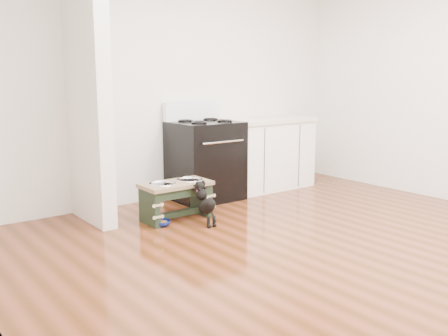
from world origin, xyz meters
TOP-DOWN VIEW (x-y plane):
  - ground at (0.00, 0.00)m, footprint 5.00×5.00m
  - room_shell at (0.00, 0.00)m, footprint 5.00×5.00m
  - partition_wall at (-1.18, 2.10)m, footprint 0.15×0.80m
  - oven_range at (0.25, 2.16)m, footprint 0.76×0.69m
  - cabinet_run at (1.23, 2.18)m, footprint 1.24×0.64m
  - dog_feeder at (-0.48, 1.63)m, footprint 0.71×0.38m
  - puppy at (-0.36, 1.30)m, footprint 0.12×0.36m
  - floor_bowl at (-0.72, 1.52)m, footprint 0.20×0.20m

SIDE VIEW (x-z plane):
  - ground at x=0.00m, z-range 0.00..0.00m
  - floor_bowl at x=-0.72m, z-range 0.00..0.06m
  - puppy at x=-0.36m, z-range 0.02..0.45m
  - dog_feeder at x=-0.48m, z-range 0.07..0.48m
  - cabinet_run at x=1.23m, z-range 0.00..0.91m
  - oven_range at x=0.25m, z-range -0.09..1.05m
  - partition_wall at x=-1.18m, z-range 0.00..2.70m
  - room_shell at x=0.00m, z-range -0.88..4.12m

